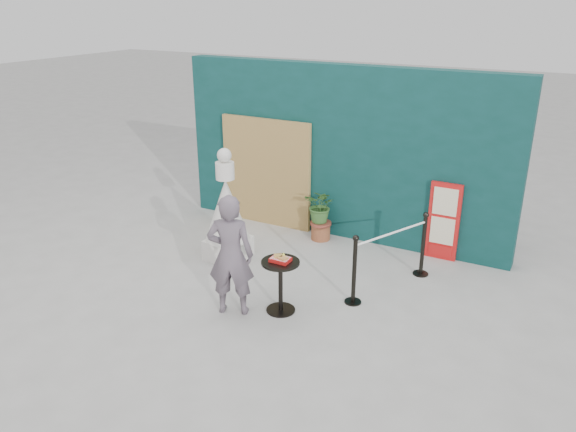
% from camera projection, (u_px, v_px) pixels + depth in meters
% --- Properties ---
extents(ground, '(60.00, 60.00, 0.00)m').
position_uv_depth(ground, '(246.00, 312.00, 7.68)').
color(ground, '#ADAAA5').
rests_on(ground, ground).
extents(back_wall, '(6.00, 0.30, 3.00)m').
position_uv_depth(back_wall, '(341.00, 153.00, 9.71)').
color(back_wall, '#0B332F').
rests_on(back_wall, ground).
extents(bamboo_fence, '(1.80, 0.08, 2.00)m').
position_uv_depth(bamboo_fence, '(266.00, 172.00, 10.34)').
color(bamboo_fence, tan).
rests_on(bamboo_fence, ground).
extents(woman, '(0.73, 0.61, 1.69)m').
position_uv_depth(woman, '(231.00, 255.00, 7.39)').
color(woman, '#61535E').
rests_on(woman, ground).
extents(menu_board, '(0.50, 0.07, 1.30)m').
position_uv_depth(menu_board, '(444.00, 222.00, 9.02)').
color(menu_board, red).
rests_on(menu_board, ground).
extents(statue, '(0.72, 0.72, 1.86)m').
position_uv_depth(statue, '(227.00, 215.00, 9.01)').
color(statue, silver).
rests_on(statue, ground).
extents(cafe_table, '(0.52, 0.52, 0.75)m').
position_uv_depth(cafe_table, '(281.00, 278.00, 7.54)').
color(cafe_table, black).
rests_on(cafe_table, ground).
extents(food_basket, '(0.26, 0.19, 0.11)m').
position_uv_depth(food_basket, '(281.00, 259.00, 7.43)').
color(food_basket, '#B41513').
rests_on(food_basket, cafe_table).
extents(planter, '(0.55, 0.48, 0.94)m').
position_uv_depth(planter, '(321.00, 211.00, 9.79)').
color(planter, '#955C31').
rests_on(planter, ground).
extents(stanchion_barrier, '(0.84, 1.54, 1.03)m').
position_uv_depth(stanchion_barrier, '(390.00, 257.00, 8.14)').
color(stanchion_barrier, black).
rests_on(stanchion_barrier, ground).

